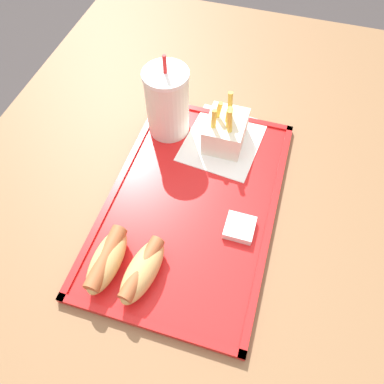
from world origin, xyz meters
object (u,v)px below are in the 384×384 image
(sauce_cup_mayo, at_px, (240,227))
(soda_cup, at_px, (167,103))
(hot_dog_far, at_px, (107,260))
(hot_dog_near, at_px, (142,270))
(fries_carton, at_px, (225,131))

(sauce_cup_mayo, bearing_deg, soda_cup, 45.16)
(sauce_cup_mayo, bearing_deg, hot_dog_far, 123.79)
(hot_dog_near, bearing_deg, soda_cup, 11.43)
(sauce_cup_mayo, bearing_deg, fries_carton, 21.34)
(soda_cup, relative_size, sauce_cup_mayo, 3.53)
(soda_cup, distance_m, hot_dog_far, 0.32)
(hot_dog_far, xyz_separation_m, sauce_cup_mayo, (0.12, -0.19, -0.02))
(hot_dog_near, xyz_separation_m, fries_carton, (0.31, -0.05, 0.01))
(soda_cup, distance_m, fries_carton, 0.12)
(hot_dog_far, distance_m, sauce_cup_mayo, 0.22)
(hot_dog_near, distance_m, fries_carton, 0.32)
(hot_dog_near, height_order, fries_carton, fries_carton)
(hot_dog_far, bearing_deg, sauce_cup_mayo, -56.21)
(soda_cup, bearing_deg, fries_carton, -91.43)
(fries_carton, height_order, sauce_cup_mayo, fries_carton)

